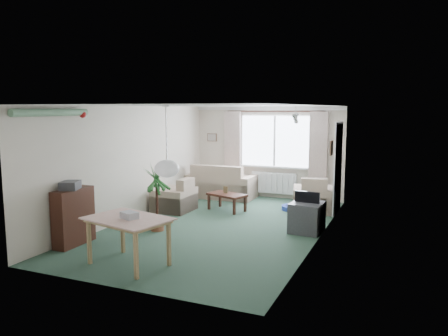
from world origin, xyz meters
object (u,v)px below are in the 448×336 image
at_px(coffee_table, 227,202).
at_px(pet_bed, 293,208).
at_px(houseplant, 157,199).
at_px(tv_cube, 307,217).
at_px(dining_table, 129,242).
at_px(armchair_corner, 314,194).
at_px(armchair_left, 174,194).
at_px(sofa, 222,181).
at_px(bookshelf, 74,217).

distance_m(coffee_table, pet_bed, 1.54).
relative_size(houseplant, tv_cube, 2.00).
bearing_deg(houseplant, dining_table, -71.46).
bearing_deg(armchair_corner, pet_bed, -4.22).
distance_m(armchair_corner, armchair_left, 3.21).
distance_m(coffee_table, dining_table, 3.84).
distance_m(coffee_table, houseplant, 2.19).
xyz_separation_m(sofa, tv_cube, (2.80, -2.41, -0.16)).
height_order(tv_cube, pet_bed, tv_cube).
bearing_deg(bookshelf, coffee_table, 66.18).
relative_size(armchair_left, bookshelf, 0.87).
bearing_deg(armchair_left, tv_cube, 80.91).
distance_m(armchair_left, houseplant, 1.68).
distance_m(bookshelf, houseplant, 1.58).
xyz_separation_m(armchair_corner, bookshelf, (-3.32, -4.09, 0.08)).
relative_size(sofa, pet_bed, 3.39).
bearing_deg(bookshelf, dining_table, -17.97).
bearing_deg(coffee_table, pet_bed, 24.60).
bearing_deg(tv_cube, bookshelf, -141.90).
distance_m(sofa, tv_cube, 3.70).
xyz_separation_m(bookshelf, pet_bed, (2.85, 4.03, -0.44)).
relative_size(sofa, armchair_left, 2.07).
height_order(armchair_left, houseplant, houseplant).
distance_m(armchair_corner, bookshelf, 5.27).
distance_m(bookshelf, tv_cube, 4.25).
distance_m(houseplant, pet_bed, 3.41).
height_order(armchair_corner, pet_bed, armchair_corner).
bearing_deg(armchair_corner, houseplant, 35.84).
xyz_separation_m(armchair_corner, pet_bed, (-0.46, -0.07, -0.36)).
relative_size(sofa, dining_table, 1.57).
relative_size(armchair_corner, tv_cube, 1.45).
xyz_separation_m(bookshelf, tv_cube, (3.54, 2.35, -0.21)).
relative_size(armchair_left, houseplant, 0.68).
distance_m(armchair_corner, pet_bed, 0.59).
relative_size(sofa, houseplant, 1.41).
height_order(armchair_corner, armchair_left, armchair_corner).
bearing_deg(coffee_table, tv_cube, -26.46).
relative_size(bookshelf, houseplant, 0.78).
height_order(sofa, houseplant, houseplant).
height_order(sofa, armchair_left, sofa).
height_order(bookshelf, dining_table, bookshelf).
bearing_deg(coffee_table, dining_table, -90.05).
bearing_deg(dining_table, houseplant, 108.54).
xyz_separation_m(armchair_corner, tv_cube, (0.22, -1.74, -0.12)).
relative_size(coffee_table, bookshelf, 0.89).
bearing_deg(tv_cube, armchair_left, 174.84).
bearing_deg(sofa, bookshelf, 80.56).
xyz_separation_m(houseplant, tv_cube, (2.68, 1.03, -0.34)).
distance_m(sofa, armchair_left, 1.91).
bearing_deg(bookshelf, tv_cube, 33.01).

